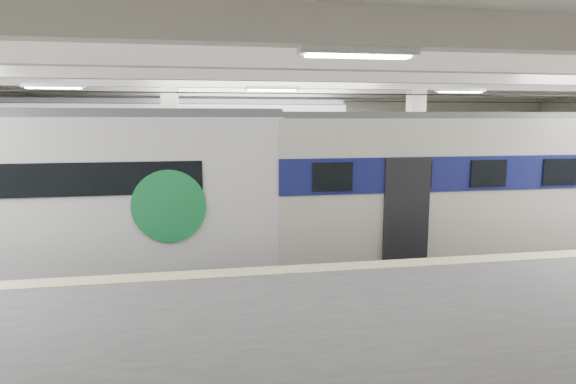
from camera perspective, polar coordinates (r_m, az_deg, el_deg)
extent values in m
cube|color=black|center=(13.11, -0.55, -9.59)|extent=(36.00, 24.00, 0.10)
cube|color=silver|center=(12.53, -0.59, 15.50)|extent=(36.00, 24.00, 0.20)
cube|color=beige|center=(22.41, -4.82, 5.34)|extent=(30.00, 0.10, 5.50)
cube|color=beige|center=(3.34, 30.39, -16.00)|extent=(30.00, 0.10, 5.50)
cube|color=#4D4D4F|center=(7.08, 8.84, -21.29)|extent=(30.00, 7.00, 1.10)
cube|color=beige|center=(9.72, 2.65, -9.04)|extent=(30.00, 0.50, 0.02)
cube|color=beige|center=(15.36, -13.59, 3.56)|extent=(0.50, 0.50, 5.50)
cube|color=beige|center=(16.88, 14.70, 3.97)|extent=(0.50, 0.50, 5.50)
cube|color=beige|center=(12.50, -0.59, 14.14)|extent=(30.00, 18.00, 0.50)
cube|color=#59544C|center=(13.07, -0.55, -9.05)|extent=(30.00, 1.52, 0.16)
cube|color=#59544C|center=(18.34, -3.41, -3.84)|extent=(30.00, 1.52, 0.16)
cylinder|color=black|center=(12.46, -0.58, 11.62)|extent=(30.00, 0.03, 0.03)
cylinder|color=black|center=(17.90, -3.54, 10.74)|extent=(30.00, 0.03, 0.03)
cube|color=white|center=(10.51, 1.27, 13.35)|extent=(26.00, 8.40, 0.12)
cube|color=silver|center=(13.07, -28.39, -0.13)|extent=(11.99, 2.68, 3.60)
ellipsoid|color=silver|center=(12.54, -1.43, 0.60)|extent=(2.12, 2.62, 3.53)
ellipsoid|color=#A10D4F|center=(12.70, -0.88, -2.92)|extent=(2.25, 2.68, 2.16)
cylinder|color=#17833E|center=(11.11, -13.92, -1.66)|extent=(1.66, 0.06, 1.66)
cube|color=#4C4C51|center=(12.95, -29.01, 8.20)|extent=(11.99, 2.19, 0.20)
cube|color=black|center=(13.48, -27.78, -8.34)|extent=(11.99, 1.87, 0.70)
cube|color=beige|center=(14.77, 22.88, 1.10)|extent=(12.55, 2.75, 3.57)
cube|color=navy|center=(14.72, 22.98, 2.75)|extent=(12.59, 2.81, 0.87)
cube|color=red|center=(12.60, -2.16, -1.73)|extent=(0.08, 2.34, 1.96)
cube|color=black|center=(12.42, -2.20, 5.09)|extent=(0.08, 2.20, 1.29)
cube|color=#4C4C51|center=(14.66, 23.32, 8.34)|extent=(12.55, 2.15, 0.16)
cube|color=black|center=(15.13, 22.44, -6.19)|extent=(12.55, 1.93, 0.70)
cube|color=silver|center=(18.01, -17.94, 3.36)|extent=(14.92, 3.39, 4.03)
cube|color=#17833E|center=(17.97, -18.02, 5.04)|extent=(14.96, 3.45, 0.85)
cube|color=#4C4C51|center=(17.95, -18.26, 10.11)|extent=(14.91, 2.86, 0.16)
cube|color=black|center=(18.34, -17.61, -3.54)|extent=(14.91, 3.07, 0.60)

